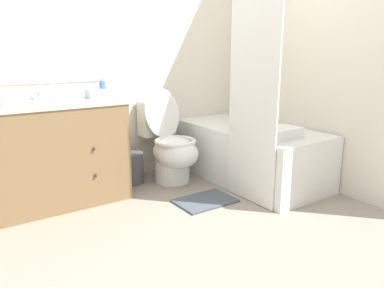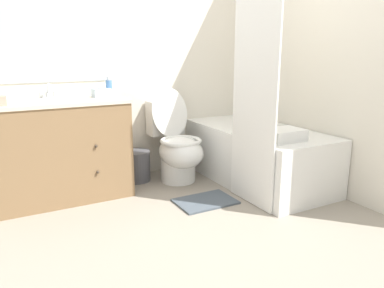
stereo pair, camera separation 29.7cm
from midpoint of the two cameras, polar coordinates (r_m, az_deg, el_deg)
ground_plane at (r=2.47m, az=3.67°, el=-15.55°), size 14.00×14.00×0.00m
wall_back at (r=3.67m, az=-13.51°, el=14.12°), size 8.00×0.06×2.50m
wall_right at (r=3.72m, az=12.88°, el=14.12°), size 0.05×2.71×2.50m
vanity_cabinet at (r=3.26m, az=-23.22°, el=-1.25°), size 1.16×0.60×0.84m
sink_faucet at (r=3.38m, az=-24.64°, el=6.80°), size 0.14×0.12×0.12m
toilet at (r=3.56m, az=-5.66°, el=-0.59°), size 0.39×0.69×0.88m
bathtub at (r=3.64m, az=6.50°, el=-1.39°), size 0.74×1.50×0.52m
shower_curtain at (r=2.95m, az=6.50°, el=10.14°), size 0.01×0.54×2.04m
wastebasket at (r=3.62m, az=-11.82°, el=-3.60°), size 0.27×0.27×0.29m
tissue_box at (r=3.29m, az=-17.01°, el=7.36°), size 0.15×0.14×0.10m
soap_dispenser at (r=3.35m, az=-15.98°, el=8.14°), size 0.06×0.06×0.17m
bath_towel_folded at (r=3.14m, az=10.71°, el=1.66°), size 0.31×0.23×0.09m
bath_mat at (r=3.14m, az=-0.74°, el=-8.70°), size 0.48×0.34×0.02m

